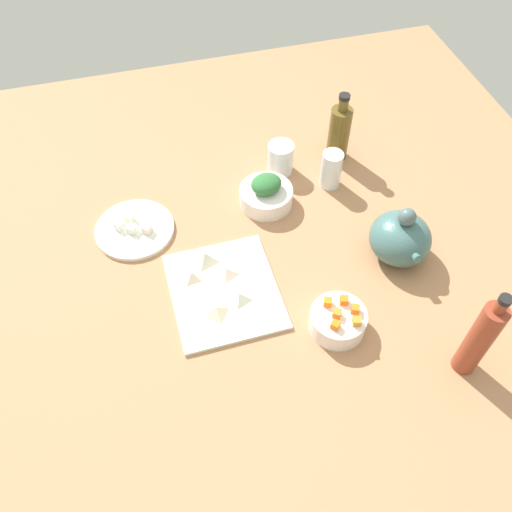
% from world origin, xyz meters
% --- Properties ---
extents(tabletop, '(1.90, 1.90, 0.03)m').
position_xyz_m(tabletop, '(0.00, 0.00, 0.01)').
color(tabletop, '#A7754F').
rests_on(tabletop, ground).
extents(cutting_board, '(0.29, 0.26, 0.01)m').
position_xyz_m(cutting_board, '(0.05, -0.09, 0.03)').
color(cutting_board, silver).
rests_on(cutting_board, tabletop).
extents(plate_tofu, '(0.21, 0.21, 0.01)m').
position_xyz_m(plate_tofu, '(-0.20, -0.28, 0.04)').
color(plate_tofu, white).
rests_on(plate_tofu, tabletop).
extents(bowl_greens, '(0.15, 0.15, 0.05)m').
position_xyz_m(bowl_greens, '(-0.21, 0.09, 0.06)').
color(bowl_greens, white).
rests_on(bowl_greens, tabletop).
extents(bowl_carrots, '(0.13, 0.13, 0.05)m').
position_xyz_m(bowl_carrots, '(0.21, 0.14, 0.06)').
color(bowl_carrots, white).
rests_on(bowl_carrots, tabletop).
extents(teapot, '(0.17, 0.15, 0.16)m').
position_xyz_m(teapot, '(0.05, 0.36, 0.09)').
color(teapot, '#3E6462').
rests_on(teapot, tabletop).
extents(bottle_0, '(0.06, 0.06, 0.21)m').
position_xyz_m(bottle_0, '(-0.34, 0.34, 0.12)').
color(bottle_0, brown).
rests_on(bottle_0, tabletop).
extents(bottle_1, '(0.05, 0.05, 0.27)m').
position_xyz_m(bottle_1, '(0.38, 0.37, 0.15)').
color(bottle_1, brown).
rests_on(bottle_1, tabletop).
extents(drinking_glass_0, '(0.06, 0.06, 0.11)m').
position_xyz_m(drinking_glass_0, '(-0.23, 0.28, 0.09)').
color(drinking_glass_0, white).
rests_on(drinking_glass_0, tabletop).
extents(drinking_glass_1, '(0.07, 0.07, 0.09)m').
position_xyz_m(drinking_glass_1, '(-0.33, 0.16, 0.08)').
color(drinking_glass_1, white).
rests_on(drinking_glass_1, tabletop).
extents(carrot_cube_0, '(0.03, 0.03, 0.02)m').
position_xyz_m(carrot_cube_0, '(0.22, 0.13, 0.09)').
color(carrot_cube_0, orange).
rests_on(carrot_cube_0, bowl_carrots).
extents(carrot_cube_1, '(0.03, 0.03, 0.02)m').
position_xyz_m(carrot_cube_1, '(0.24, 0.12, 0.09)').
color(carrot_cube_1, orange).
rests_on(carrot_cube_1, bowl_carrots).
extents(carrot_cube_2, '(0.02, 0.02, 0.02)m').
position_xyz_m(carrot_cube_2, '(0.18, 0.12, 0.09)').
color(carrot_cube_2, orange).
rests_on(carrot_cube_2, bowl_carrots).
extents(carrot_cube_3, '(0.02, 0.02, 0.02)m').
position_xyz_m(carrot_cube_3, '(0.25, 0.16, 0.09)').
color(carrot_cube_3, orange).
rests_on(carrot_cube_3, bowl_carrots).
extents(carrot_cube_4, '(0.02, 0.02, 0.02)m').
position_xyz_m(carrot_cube_4, '(0.19, 0.16, 0.09)').
color(carrot_cube_4, orange).
rests_on(carrot_cube_4, bowl_carrots).
extents(carrot_cube_5, '(0.02, 0.02, 0.02)m').
position_xyz_m(carrot_cube_5, '(0.22, 0.17, 0.09)').
color(carrot_cube_5, orange).
rests_on(carrot_cube_5, bowl_carrots).
extents(chopped_greens_mound, '(0.09, 0.10, 0.04)m').
position_xyz_m(chopped_greens_mound, '(-0.21, 0.09, 0.10)').
color(chopped_greens_mound, '#2E6B35').
rests_on(chopped_greens_mound, bowl_greens).
extents(tofu_cube_0, '(0.03, 0.03, 0.02)m').
position_xyz_m(tofu_cube_0, '(-0.19, -0.28, 0.05)').
color(tofu_cube_0, white).
rests_on(tofu_cube_0, plate_tofu).
extents(tofu_cube_1, '(0.03, 0.03, 0.02)m').
position_xyz_m(tofu_cube_1, '(-0.23, -0.28, 0.05)').
color(tofu_cube_1, white).
rests_on(tofu_cube_1, plate_tofu).
extents(tofu_cube_2, '(0.03, 0.03, 0.02)m').
position_xyz_m(tofu_cube_2, '(-0.21, -0.31, 0.05)').
color(tofu_cube_2, silver).
rests_on(tofu_cube_2, plate_tofu).
extents(tofu_cube_3, '(0.03, 0.03, 0.02)m').
position_xyz_m(tofu_cube_3, '(-0.18, -0.25, 0.05)').
color(tofu_cube_3, '#F3E2CB').
rests_on(tofu_cube_3, plate_tofu).
extents(dumpling_0, '(0.06, 0.06, 0.02)m').
position_xyz_m(dumpling_0, '(-0.01, -0.16, 0.05)').
color(dumpling_0, beige).
rests_on(dumpling_0, cutting_board).
extents(dumpling_1, '(0.06, 0.06, 0.02)m').
position_xyz_m(dumpling_1, '(0.08, -0.06, 0.05)').
color(dumpling_1, beige).
rests_on(dumpling_1, cutting_board).
extents(dumpling_2, '(0.06, 0.06, 0.02)m').
position_xyz_m(dumpling_2, '(0.00, -0.08, 0.05)').
color(dumpling_2, beige).
rests_on(dumpling_2, cutting_board).
extents(dumpling_3, '(0.06, 0.06, 0.02)m').
position_xyz_m(dumpling_3, '(0.11, -0.13, 0.05)').
color(dumpling_3, beige).
rests_on(dumpling_3, cutting_board).
extents(dumpling_4, '(0.08, 0.08, 0.03)m').
position_xyz_m(dumpling_4, '(-0.05, -0.12, 0.05)').
color(dumpling_4, beige).
rests_on(dumpling_4, cutting_board).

